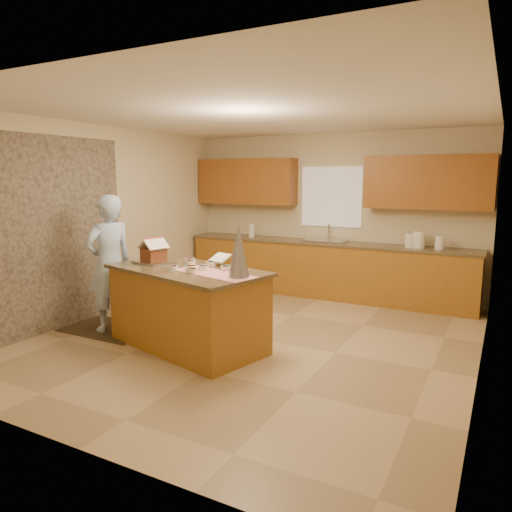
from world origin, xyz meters
name	(u,v)px	position (x,y,z in m)	size (l,w,h in m)	color
floor	(256,339)	(0.00, 0.00, 0.00)	(5.50, 5.50, 0.00)	tan
ceiling	(256,113)	(0.00, 0.00, 2.70)	(5.50, 5.50, 0.00)	silver
wall_back	(332,215)	(0.00, 2.75, 1.35)	(5.50, 5.50, 0.00)	beige
wall_front	(67,269)	(0.00, -2.75, 1.35)	(5.50, 5.50, 0.00)	beige
wall_left	(102,221)	(-2.50, 0.00, 1.35)	(5.50, 5.50, 0.00)	beige
wall_right	(488,244)	(2.50, 0.00, 1.35)	(5.50, 5.50, 0.00)	beige
stone_accent	(57,234)	(-2.48, -0.80, 1.25)	(2.50, 2.50, 0.00)	gray
window_curtain	(331,197)	(0.00, 2.72, 1.65)	(1.05, 0.03, 1.00)	white
back_counter_base	(324,270)	(0.00, 2.45, 0.44)	(4.80, 0.60, 0.88)	#A16721
back_counter_top	(325,243)	(0.00, 2.45, 0.90)	(4.85, 0.63, 0.04)	brown
upper_cabinet_left	(247,182)	(-1.55, 2.57, 1.90)	(1.85, 0.35, 0.80)	#9C6521
upper_cabinet_right	(428,182)	(1.55, 2.57, 1.90)	(1.85, 0.35, 0.80)	#9C6521
sink	(325,244)	(0.00, 2.45, 0.89)	(0.70, 0.45, 0.12)	silver
faucet	(329,232)	(0.00, 2.63, 1.06)	(0.03, 0.03, 0.28)	silver
island_base	(188,309)	(-0.58, -0.61, 0.45)	(1.83, 0.92, 0.90)	#A16721
island_top	(187,270)	(-0.58, -0.61, 0.92)	(1.91, 1.00, 0.04)	brown
table_runner	(214,273)	(-0.13, -0.72, 0.94)	(1.02, 0.37, 0.01)	red
baking_tray	(154,262)	(-1.13, -0.52, 0.95)	(0.47, 0.35, 0.03)	silver
cookbook	(220,258)	(-0.33, -0.27, 1.03)	(0.22, 0.02, 0.18)	white
tinsel_tree	(239,251)	(0.21, -0.76, 1.22)	(0.22, 0.22, 0.56)	#B8B7C4
rug	(110,329)	(-1.86, -0.58, 0.01)	(1.18, 0.77, 0.01)	black
boy	(110,263)	(-1.81, -0.58, 0.88)	(0.64, 0.42, 1.75)	#A9C5F0
canister_a	(410,240)	(1.37, 2.45, 1.03)	(0.15, 0.15, 0.21)	white
canister_b	(419,240)	(1.49, 2.45, 1.05)	(0.17, 0.17, 0.25)	white
canister_c	(440,243)	(1.79, 2.45, 1.02)	(0.14, 0.14, 0.19)	white
paper_towel	(252,230)	(-1.38, 2.45, 1.04)	(0.11, 0.11, 0.23)	white
gingerbread_house	(154,252)	(-1.13, -0.52, 1.07)	(0.34, 0.35, 0.29)	brown
candy_bowls	(197,266)	(-0.47, -0.56, 0.96)	(0.79, 0.66, 0.06)	#A43667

